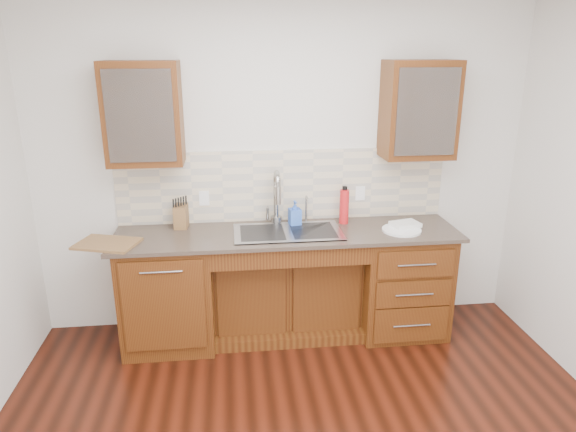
{
  "coord_description": "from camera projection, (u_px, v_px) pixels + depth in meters",
  "views": [
    {
      "loc": [
        -0.43,
        -2.34,
        2.28
      ],
      "look_at": [
        0.0,
        1.4,
        1.05
      ],
      "focal_mm": 32.0,
      "sensor_mm": 36.0,
      "label": 1
    }
  ],
  "objects": [
    {
      "name": "water_bottle",
      "position": [
        344.0,
        207.0,
        4.19
      ],
      "size": [
        0.08,
        0.08,
        0.28
      ],
      "primitive_type": "cylinder",
      "rotation": [
        0.0,
        0.0,
        0.06
      ],
      "color": "red",
      "rests_on": "countertop"
    },
    {
      "name": "countertop",
      "position": [
        288.0,
        234.0,
        4.03
      ],
      "size": [
        2.7,
        0.65,
        0.03
      ],
      "primitive_type": "cube",
      "color": "#84705B",
      "rests_on": "base_cabinet_left"
    },
    {
      "name": "backsplash",
      "position": [
        283.0,
        185.0,
        4.23
      ],
      "size": [
        2.7,
        0.02,
        0.59
      ],
      "primitive_type": "cube",
      "color": "beige",
      "rests_on": "wall_back"
    },
    {
      "name": "cutting_board",
      "position": [
        107.0,
        244.0,
        3.76
      ],
      "size": [
        0.5,
        0.42,
        0.02
      ],
      "primitive_type": "cube",
      "rotation": [
        0.0,
        0.0,
        -0.31
      ],
      "color": "brown",
      "rests_on": "countertop"
    },
    {
      "name": "filter_tap",
      "position": [
        306.0,
        208.0,
        4.22
      ],
      "size": [
        0.02,
        0.02,
        0.24
      ],
      "primitive_type": "cylinder",
      "color": "#999993",
      "rests_on": "countertop"
    },
    {
      "name": "base_cabinet_center",
      "position": [
        286.0,
        290.0,
        4.3
      ],
      "size": [
        1.2,
        0.44,
        0.7
      ],
      "primitive_type": "cube",
      "color": "#593014",
      "rests_on": "ground"
    },
    {
      "name": "faucet",
      "position": [
        276.0,
        200.0,
        4.16
      ],
      "size": [
        0.04,
        0.04,
        0.4
      ],
      "primitive_type": "cylinder",
      "color": "#999993",
      "rests_on": "countertop"
    },
    {
      "name": "soap_bottle",
      "position": [
        295.0,
        213.0,
        4.15
      ],
      "size": [
        0.11,
        0.11,
        0.21
      ],
      "primitive_type": "imported",
      "rotation": [
        0.0,
        0.0,
        0.15
      ],
      "color": "blue",
      "rests_on": "countertop"
    },
    {
      "name": "outlet_left",
      "position": [
        204.0,
        198.0,
        4.17
      ],
      "size": [
        0.08,
        0.01,
        0.12
      ],
      "primitive_type": "cube",
      "color": "white",
      "rests_on": "backsplash"
    },
    {
      "name": "cup_left_a",
      "position": [
        127.0,
        121.0,
        3.77
      ],
      "size": [
        0.14,
        0.14,
        0.09
      ],
      "primitive_type": "imported",
      "rotation": [
        0.0,
        0.0,
        0.25
      ],
      "color": "white",
      "rests_on": "upper_cabinet_left"
    },
    {
      "name": "wall_back",
      "position": [
        282.0,
        167.0,
        4.24
      ],
      "size": [
        4.0,
        0.1,
        2.7
      ],
      "primitive_type": "cube",
      "color": "silver",
      "rests_on": "ground"
    },
    {
      "name": "plate",
      "position": [
        402.0,
        230.0,
        4.04
      ],
      "size": [
        0.41,
        0.41,
        0.02
      ],
      "primitive_type": "cylinder",
      "rotation": [
        0.0,
        0.0,
        0.42
      ],
      "color": "white",
      "rests_on": "countertop"
    },
    {
      "name": "upper_cabinet_left",
      "position": [
        144.0,
        114.0,
        3.77
      ],
      "size": [
        0.55,
        0.34,
        0.75
      ],
      "primitive_type": "cube",
      "color": "#593014",
      "rests_on": "wall_back"
    },
    {
      "name": "base_cabinet_left",
      "position": [
        169.0,
        291.0,
        4.08
      ],
      "size": [
        0.7,
        0.62,
        0.88
      ],
      "primitive_type": "cube",
      "color": "#593014",
      "rests_on": "ground"
    },
    {
      "name": "base_cabinet_right",
      "position": [
        400.0,
        280.0,
        4.29
      ],
      "size": [
        0.7,
        0.62,
        0.88
      ],
      "primitive_type": "cube",
      "color": "#593014",
      "rests_on": "ground"
    },
    {
      "name": "sink",
      "position": [
        288.0,
        243.0,
        4.04
      ],
      "size": [
        0.84,
        0.46,
        0.19
      ],
      "primitive_type": "cube",
      "color": "#9E9EA5",
      "rests_on": "countertop"
    },
    {
      "name": "dish_towel",
      "position": [
        405.0,
        224.0,
        4.1
      ],
      "size": [
        0.25,
        0.21,
        0.03
      ],
      "primitive_type": "cube",
      "rotation": [
        0.0,
        0.0,
        0.25
      ],
      "color": "silver",
      "rests_on": "plate"
    },
    {
      "name": "outlet_right",
      "position": [
        360.0,
        193.0,
        4.31
      ],
      "size": [
        0.08,
        0.01,
        0.12
      ],
      "primitive_type": "cube",
      "color": "white",
      "rests_on": "backsplash"
    },
    {
      "name": "cup_left_b",
      "position": [
        156.0,
        120.0,
        3.8
      ],
      "size": [
        0.13,
        0.13,
        0.1
      ],
      "primitive_type": "imported",
      "rotation": [
        0.0,
        0.0,
        0.18
      ],
      "color": "white",
      "rests_on": "upper_cabinet_left"
    },
    {
      "name": "cup_right_b",
      "position": [
        429.0,
        117.0,
        4.03
      ],
      "size": [
        0.09,
        0.09,
        0.08
      ],
      "primitive_type": "imported",
      "rotation": [
        0.0,
        0.0,
        0.07
      ],
      "color": "white",
      "rests_on": "upper_cabinet_right"
    },
    {
      "name": "knife_block",
      "position": [
        181.0,
        216.0,
        4.11
      ],
      "size": [
        0.11,
        0.17,
        0.18
      ],
      "primitive_type": "cube",
      "rotation": [
        0.0,
        0.0,
        -0.08
      ],
      "color": "brown",
      "rests_on": "countertop"
    },
    {
      "name": "cup_right_a",
      "position": [
        399.0,
        116.0,
        4.0
      ],
      "size": [
        0.16,
        0.16,
        0.11
      ],
      "primitive_type": "imported",
      "rotation": [
        0.0,
        0.0,
        -0.18
      ],
      "color": "silver",
      "rests_on": "upper_cabinet_right"
    },
    {
      "name": "upper_cabinet_right",
      "position": [
        419.0,
        110.0,
        4.0
      ],
      "size": [
        0.55,
        0.34,
        0.75
      ],
      "primitive_type": "cube",
      "color": "#593014",
      "rests_on": "wall_back"
    }
  ]
}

